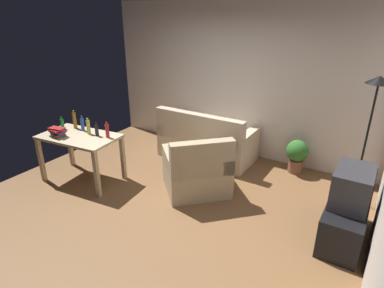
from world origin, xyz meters
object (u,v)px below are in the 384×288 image
(desk, at_px, (80,142))
(bottle_blue, at_px, (82,124))
(tv_stand, at_px, (345,220))
(couch, at_px, (206,142))
(torchiere_lamp, at_px, (373,107))
(tv, at_px, (353,187))
(armchair, at_px, (197,172))
(bottle_red, at_px, (107,131))
(bottle_amber, at_px, (75,120))
(book_stack, at_px, (58,132))
(bottle_green, at_px, (62,124))
(bottle_squat, at_px, (88,127))
(potted_plant, at_px, (297,154))
(bottle_dark, at_px, (97,130))

(desk, bearing_deg, bottle_blue, 115.90)
(bottle_blue, bearing_deg, tv_stand, 6.70)
(couch, distance_m, torchiere_lamp, 2.76)
(couch, bearing_deg, tv, 156.71)
(couch, bearing_deg, desk, 53.84)
(torchiere_lamp, bearing_deg, armchair, -155.99)
(torchiere_lamp, xyz_separation_m, bottle_red, (-3.36, -1.38, -0.55))
(torchiere_lamp, xyz_separation_m, bottle_amber, (-4.10, -1.37, -0.52))
(desk, xyz_separation_m, book_stack, (-0.22, -0.20, 0.18))
(armchair, distance_m, bottle_green, 2.33)
(couch, height_order, bottle_blue, bottle_blue)
(couch, xyz_separation_m, tv_stand, (2.53, -1.09, -0.07))
(bottle_squat, bearing_deg, bottle_green, -172.52)
(potted_plant, relative_size, bottle_red, 2.33)
(bottle_squat, height_order, bottle_dark, bottle_squat)
(couch, distance_m, desk, 2.18)
(bottle_dark, bearing_deg, desk, -150.88)
(bottle_green, bearing_deg, bottle_red, 7.30)
(potted_plant, distance_m, armchair, 1.78)
(torchiere_lamp, bearing_deg, bottle_red, -157.60)
(armchair, distance_m, bottle_dark, 1.66)
(bottle_green, relative_size, book_stack, 0.80)
(bottle_blue, height_order, bottle_red, same)
(bottle_blue, bearing_deg, book_stack, -105.26)
(couch, xyz_separation_m, potted_plant, (1.56, 0.31, 0.02))
(couch, height_order, bottle_dark, bottle_dark)
(tv_stand, bearing_deg, bottle_green, 97.82)
(book_stack, bearing_deg, bottle_squat, 48.05)
(torchiere_lamp, relative_size, bottle_red, 7.39)
(bottle_red, bearing_deg, bottle_green, -172.70)
(couch, bearing_deg, bottle_amber, 44.33)
(armchair, height_order, bottle_blue, bottle_blue)
(bottle_blue, distance_m, bottle_red, 0.55)
(bottle_blue, xyz_separation_m, bottle_squat, (0.20, -0.05, 0.01))
(bottle_blue, bearing_deg, bottle_dark, -7.55)
(couch, bearing_deg, book_stack, 52.36)
(torchiere_lamp, xyz_separation_m, bottle_squat, (-3.72, -1.43, -0.54))
(bottle_blue, bearing_deg, torchiere_lamp, 19.36)
(couch, height_order, tv_stand, couch)
(tv, bearing_deg, bottle_squat, 97.86)
(bottle_green, bearing_deg, armchair, 14.88)
(couch, bearing_deg, bottle_blue, 48.12)
(tv, height_order, book_stack, tv)
(armchair, relative_size, book_stack, 4.82)
(tv, distance_m, bottle_amber, 4.14)
(bottle_green, relative_size, bottle_amber, 0.68)
(armchair, bearing_deg, bottle_red, -25.26)
(bottle_dark, height_order, bottle_red, bottle_red)
(tv, relative_size, desk, 0.47)
(bottle_squat, bearing_deg, bottle_dark, 1.62)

